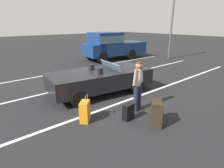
% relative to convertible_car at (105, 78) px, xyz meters
% --- Properties ---
extents(ground_plane, '(80.00, 80.00, 0.00)m').
position_rel_convertible_car_xyz_m(ground_plane, '(-0.21, 0.03, -0.59)').
color(ground_plane, black).
extents(lot_line_near, '(18.00, 0.12, 0.01)m').
position_rel_convertible_car_xyz_m(lot_line_near, '(-0.21, -1.26, -0.59)').
color(lot_line_near, silver).
rests_on(lot_line_near, ground_plane).
extents(lot_line_mid, '(18.00, 0.12, 0.01)m').
position_rel_convertible_car_xyz_m(lot_line_mid, '(-0.21, 1.44, -0.59)').
color(lot_line_mid, silver).
rests_on(lot_line_mid, ground_plane).
extents(lot_line_far, '(18.00, 0.12, 0.01)m').
position_rel_convertible_car_xyz_m(lot_line_far, '(-0.21, 4.14, -0.59)').
color(lot_line_far, silver).
rests_on(lot_line_far, ground_plane).
extents(convertible_car, '(4.35, 2.37, 1.24)m').
position_rel_convertible_car_xyz_m(convertible_car, '(0.00, 0.00, 0.00)').
color(convertible_car, black).
rests_on(convertible_car, ground_plane).
extents(suitcase_large_black, '(0.54, 0.53, 0.74)m').
position_rel_convertible_car_xyz_m(suitcase_large_black, '(-0.57, -3.05, -0.22)').
color(suitcase_large_black, '#2D2319').
rests_on(suitcase_large_black, ground_plane).
extents(suitcase_medium_bright, '(0.45, 0.45, 0.85)m').
position_rel_convertible_car_xyz_m(suitcase_medium_bright, '(-1.96, -1.55, -0.28)').
color(suitcase_medium_bright, orange).
rests_on(suitcase_medium_bright, ground_plane).
extents(suitcase_small_carryon, '(0.35, 0.23, 0.50)m').
position_rel_convertible_car_xyz_m(suitcase_small_carryon, '(-0.92, -2.31, -0.34)').
color(suitcase_small_carryon, black).
rests_on(suitcase_small_carryon, ground_plane).
extents(traveler_person, '(0.61, 0.28, 1.65)m').
position_rel_convertible_car_xyz_m(traveler_person, '(-0.24, -2.04, 0.34)').
color(traveler_person, '#1E2338').
rests_on(traveler_person, ground_plane).
extents(parked_pickup_truck_near, '(5.16, 2.44, 2.10)m').
position_rel_convertible_car_xyz_m(parked_pickup_truck_near, '(4.82, 5.42, 0.52)').
color(parked_pickup_truck_near, navy).
rests_on(parked_pickup_truck_near, ground_plane).
extents(parking_lamp_post, '(0.50, 0.24, 4.77)m').
position_rel_convertible_car_xyz_m(parking_lamp_post, '(8.59, 2.60, 2.20)').
color(parking_lamp_post, '#4C4C51').
rests_on(parking_lamp_post, ground_plane).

